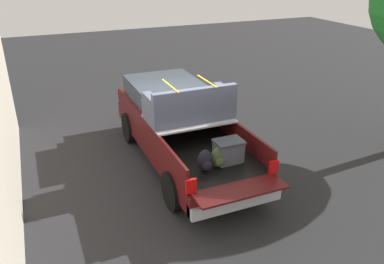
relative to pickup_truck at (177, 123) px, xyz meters
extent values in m
plane|color=#262628|center=(-0.35, 0.00, -0.96)|extent=(40.00, 40.00, 0.00)
cube|color=#470F0F|center=(-0.35, 0.00, -0.33)|extent=(5.50, 1.92, 0.45)
cube|color=black|center=(-1.55, 0.00, -0.09)|extent=(2.80, 1.80, 0.04)
cube|color=#470F0F|center=(-1.55, 0.93, 0.14)|extent=(2.80, 0.06, 0.50)
cube|color=#470F0F|center=(-1.55, -0.93, 0.14)|extent=(2.80, 0.06, 0.50)
cube|color=#470F0F|center=(-0.18, 0.00, 0.14)|extent=(0.06, 1.80, 0.50)
cube|color=#470F0F|center=(-3.23, 0.00, -0.09)|extent=(0.55, 1.80, 0.04)
cube|color=#B2B2B7|center=(-0.78, 0.00, 0.41)|extent=(1.25, 1.92, 0.04)
cube|color=#470F0F|center=(1.00, 0.00, 0.14)|extent=(2.30, 1.92, 0.50)
cube|color=#2D3842|center=(0.90, 0.00, 0.62)|extent=(1.94, 1.76, 0.46)
cube|color=#470F0F|center=(2.35, 0.00, 0.08)|extent=(0.40, 1.82, 0.38)
cube|color=#B2B2B7|center=(-3.07, 0.00, -0.44)|extent=(0.24, 1.92, 0.24)
cube|color=red|center=(-2.97, 0.88, 0.07)|extent=(0.06, 0.20, 0.28)
cube|color=red|center=(-2.97, -0.88, 0.07)|extent=(0.06, 0.20, 0.28)
cylinder|color=black|center=(1.40, 0.88, -0.54)|extent=(0.84, 0.30, 0.84)
cylinder|color=black|center=(1.40, -0.88, -0.54)|extent=(0.84, 0.30, 0.84)
cylinder|color=black|center=(-2.10, 0.88, -0.54)|extent=(0.84, 0.30, 0.84)
cylinder|color=black|center=(-2.10, -0.88, -0.54)|extent=(0.84, 0.30, 0.84)
cube|color=#474C56|center=(-2.18, -0.29, 0.15)|extent=(0.40, 0.55, 0.43)
cube|color=#31353C|center=(-2.18, -0.29, 0.39)|extent=(0.44, 0.59, 0.05)
ellipsoid|color=#384728|center=(-2.30, 0.01, 0.15)|extent=(0.20, 0.31, 0.43)
ellipsoid|color=#384728|center=(-2.41, 0.01, 0.08)|extent=(0.09, 0.22, 0.19)
ellipsoid|color=black|center=(-2.33, 0.31, 0.16)|extent=(0.20, 0.31, 0.45)
ellipsoid|color=black|center=(-2.44, 0.31, 0.09)|extent=(0.09, 0.22, 0.20)
cube|color=#4C5166|center=(-0.78, 0.00, 0.64)|extent=(0.93, 1.97, 0.42)
cube|color=#4C5166|center=(-1.16, 0.00, 1.05)|extent=(0.16, 1.97, 0.40)
cube|color=#4C5166|center=(-0.73, 0.89, 0.96)|extent=(0.69, 0.20, 0.22)
cube|color=#4C5166|center=(-0.73, -0.88, 0.96)|extent=(0.69, 0.20, 0.22)
cube|color=yellow|center=(-0.78, 0.45, 1.26)|extent=(1.03, 0.03, 0.02)
cube|color=yellow|center=(-0.78, -0.44, 1.26)|extent=(1.03, 0.03, 0.02)
camera|label=1|loc=(-8.45, 3.20, 3.84)|focal=36.30mm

